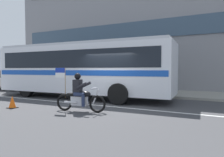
{
  "coord_description": "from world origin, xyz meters",
  "views": [
    {
      "loc": [
        4.65,
        -8.84,
        1.71
      ],
      "look_at": [
        0.3,
        -0.17,
        1.28
      ],
      "focal_mm": 32.42,
      "sensor_mm": 36.0,
      "label": 1
    }
  ],
  "objects": [
    {
      "name": "lane_center_stripe",
      "position": [
        0.0,
        -0.6,
        0.0
      ],
      "size": [
        26.6,
        0.14,
        0.01
      ],
      "primitive_type": "cube",
      "color": "silver",
      "rests_on": "ground_plane"
    },
    {
      "name": "office_building_facade",
      "position": [
        0.0,
        7.39,
        7.04
      ],
      "size": [
        28.0,
        0.89,
        14.07
      ],
      "color": "gray",
      "rests_on": "ground_plane"
    },
    {
      "name": "sidewalk_curb",
      "position": [
        0.0,
        5.1,
        0.07
      ],
      "size": [
        28.0,
        3.8,
        0.15
      ],
      "primitive_type": "cube",
      "color": "gray",
      "rests_on": "ground_plane"
    },
    {
      "name": "transit_bus",
      "position": [
        -2.43,
        1.19,
        1.88
      ],
      "size": [
        10.9,
        3.0,
        3.22
      ],
      "color": "silver",
      "rests_on": "ground_plane"
    },
    {
      "name": "parked_sedan_curbside",
      "position": [
        -10.83,
        2.58,
        0.85
      ],
      "size": [
        4.58,
        2.02,
        1.64
      ],
      "color": "silver",
      "rests_on": "ground_plane"
    },
    {
      "name": "fire_hydrant",
      "position": [
        -4.74,
        4.01,
        0.52
      ],
      "size": [
        0.22,
        0.3,
        0.75
      ],
      "color": "#4C8C3F",
      "rests_on": "sidewalk_curb"
    },
    {
      "name": "motorcycle_with_rider",
      "position": [
        -0.15,
        -2.17,
        0.67
      ],
      "size": [
        2.17,
        0.74,
        1.78
      ],
      "color": "black",
      "rests_on": "ground_plane"
    },
    {
      "name": "traffic_cone",
      "position": [
        -3.27,
        -2.89,
        0.26
      ],
      "size": [
        0.36,
        0.36,
        0.55
      ],
      "color": "#EA590F",
      "rests_on": "ground_plane"
    },
    {
      "name": "ground_plane",
      "position": [
        0.0,
        0.0,
        0.0
      ],
      "size": [
        60.0,
        60.0,
        0.0
      ],
      "primitive_type": "plane",
      "color": "#3D3D3F"
    }
  ]
}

